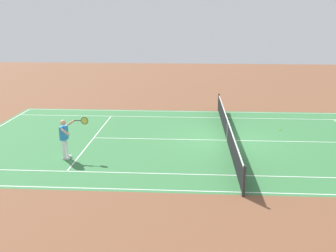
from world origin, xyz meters
TOP-DOWN VIEW (x-y plane):
  - ground_plane at (0.00, 0.00)m, footprint 60.00×60.00m
  - court_slab at (0.00, 0.00)m, footprint 24.20×11.40m
  - court_line_markings at (0.00, 0.00)m, footprint 23.85×11.05m
  - tennis_net at (0.00, 0.00)m, footprint 0.10×11.70m
  - tennis_player_near at (6.84, 2.75)m, footprint 1.08×0.78m
  - tennis_ball at (-2.89, -1.85)m, footprint 0.07×0.07m

SIDE VIEW (x-z plane):
  - ground_plane at x=0.00m, z-range 0.00..0.00m
  - court_slab at x=0.00m, z-range 0.00..0.00m
  - court_line_markings at x=0.00m, z-range 0.00..0.01m
  - tennis_ball at x=-2.89m, z-range 0.00..0.07m
  - tennis_net at x=0.00m, z-range -0.05..1.03m
  - tennis_player_near at x=6.84m, z-range 0.08..1.78m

